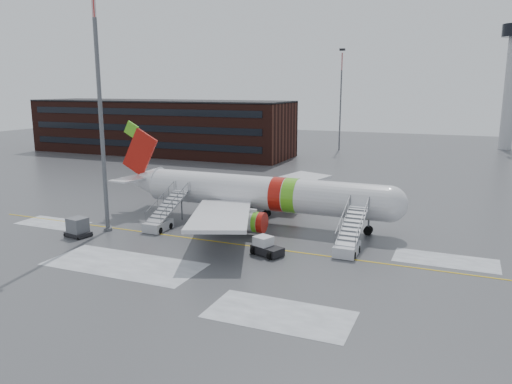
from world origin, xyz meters
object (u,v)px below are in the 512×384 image
at_px(airliner, 255,193).
at_px(airstair_fwd, 349,241).
at_px(uld_container, 78,228).
at_px(pushback_tug, 266,247).
at_px(light_mast_near, 100,97).
at_px(airstair_aft, 162,219).

bearing_deg(airliner, airstair_fwd, -28.01).
xyz_separation_m(airliner, uld_container, (-14.79, -12.38, -2.49)).
bearing_deg(airstair_fwd, uld_container, -167.83).
xyz_separation_m(pushback_tug, uld_container, (-20.16, -2.23, 0.19)).
height_order(uld_container, light_mast_near, light_mast_near).
height_order(pushback_tug, uld_container, uld_container).
bearing_deg(airstair_aft, light_mast_near, -150.17).
relative_size(airstair_fwd, airstair_aft, 1.00).
bearing_deg(airliner, pushback_tug, -62.12).
bearing_deg(airliner, airstair_aft, -141.98).
distance_m(airstair_fwd, light_mast_near, 29.01).
bearing_deg(airstair_fwd, airstair_aft, 180.00).
bearing_deg(light_mast_near, airstair_aft, 29.83).
bearing_deg(uld_container, light_mast_near, 64.46).
bearing_deg(airstair_fwd, airliner, 151.99).
height_order(airliner, uld_container, airliner).
distance_m(airliner, pushback_tug, 11.79).
distance_m(airliner, airstair_fwd, 14.12).
bearing_deg(light_mast_near, uld_container, -115.54).
bearing_deg(pushback_tug, airliner, 117.88).
distance_m(pushback_tug, light_mast_near, 23.14).
xyz_separation_m(airliner, pushback_tug, (5.37, -10.15, -2.68)).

